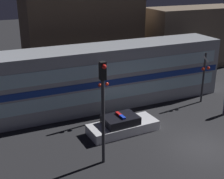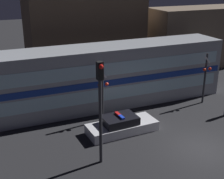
{
  "view_description": "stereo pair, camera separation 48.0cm",
  "coord_description": "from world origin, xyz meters",
  "px_view_note": "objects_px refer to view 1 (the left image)",
  "views": [
    {
      "loc": [
        -11.31,
        -12.12,
        9.46
      ],
      "look_at": [
        -3.1,
        6.0,
        2.05
      ],
      "focal_mm": 50.0,
      "sensor_mm": 36.0,
      "label": 1
    },
    {
      "loc": [
        -10.88,
        -12.31,
        9.46
      ],
      "look_at": [
        -3.1,
        6.0,
        2.05
      ],
      "focal_mm": 50.0,
      "sensor_mm": 36.0,
      "label": 2
    }
  ],
  "objects_px": {
    "crossing_signal_near": "(204,75)",
    "traffic_light_corner": "(103,103)",
    "train": "(103,76)",
    "police_car": "(122,125)"
  },
  "relations": [
    {
      "from": "police_car",
      "to": "crossing_signal_near",
      "type": "height_order",
      "value": "crossing_signal_near"
    },
    {
      "from": "train",
      "to": "police_car",
      "type": "relative_size",
      "value": 4.2
    },
    {
      "from": "crossing_signal_near",
      "to": "traffic_light_corner",
      "type": "bearing_deg",
      "value": -156.16
    },
    {
      "from": "police_car",
      "to": "traffic_light_corner",
      "type": "distance_m",
      "value": 4.66
    },
    {
      "from": "train",
      "to": "crossing_signal_near",
      "type": "distance_m",
      "value": 7.72
    },
    {
      "from": "crossing_signal_near",
      "to": "traffic_light_corner",
      "type": "distance_m",
      "value": 11.27
    },
    {
      "from": "train",
      "to": "traffic_light_corner",
      "type": "height_order",
      "value": "traffic_light_corner"
    },
    {
      "from": "train",
      "to": "crossing_signal_near",
      "type": "bearing_deg",
      "value": -20.36
    },
    {
      "from": "police_car",
      "to": "traffic_light_corner",
      "type": "bearing_deg",
      "value": -134.85
    },
    {
      "from": "train",
      "to": "police_car",
      "type": "xyz_separation_m",
      "value": [
        -0.6,
        -4.57,
        -1.82
      ]
    }
  ]
}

